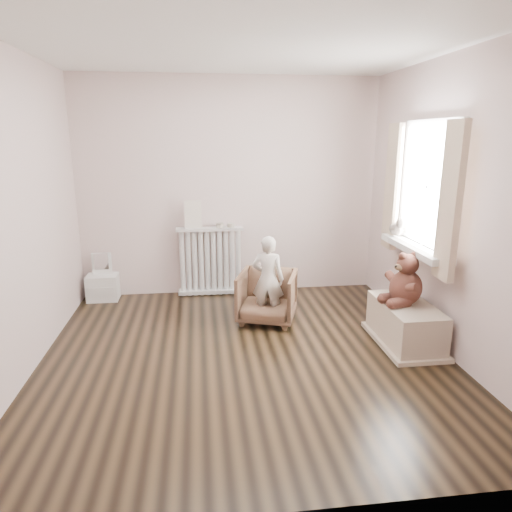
{
  "coord_description": "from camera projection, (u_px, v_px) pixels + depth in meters",
  "views": [
    {
      "loc": [
        -0.38,
        -3.73,
        1.91
      ],
      "look_at": [
        0.15,
        0.45,
        0.8
      ],
      "focal_mm": 32.0,
      "sensor_mm": 36.0,
      "label": 1
    }
  ],
  "objects": [
    {
      "name": "back_wall",
      "position": [
        230.0,
        188.0,
        5.51
      ],
      "size": [
        3.6,
        0.02,
        2.6
      ],
      "primitive_type": "cube",
      "color": "beige",
      "rests_on": "ground"
    },
    {
      "name": "ceiling",
      "position": [
        244.0,
        42.0,
        3.45
      ],
      "size": [
        3.6,
        3.6,
        0.01
      ],
      "primitive_type": "cube",
      "color": "white",
      "rests_on": "ground"
    },
    {
      "name": "armchair",
      "position": [
        267.0,
        297.0,
        4.81
      ],
      "size": [
        0.74,
        0.75,
        0.54
      ],
      "primitive_type": "imported",
      "rotation": [
        0.0,
        0.0,
        -0.32
      ],
      "color": "brown",
      "rests_on": "floor"
    },
    {
      "name": "radiator",
      "position": [
        211.0,
        264.0,
        5.59
      ],
      "size": [
        0.8,
        0.15,
        0.85
      ],
      "primitive_type": "cube",
      "color": "silver",
      "rests_on": "floor"
    },
    {
      "name": "curtain_left",
      "position": [
        450.0,
        202.0,
        3.7
      ],
      "size": [
        0.06,
        0.26,
        1.3
      ],
      "primitive_type": "cube",
      "color": "beige",
      "rests_on": "right_wall"
    },
    {
      "name": "paper_doll",
      "position": [
        193.0,
        214.0,
        5.41
      ],
      "size": [
        0.2,
        0.02,
        0.33
      ],
      "primitive_type": "cube",
      "color": "beige",
      "rests_on": "radiator"
    },
    {
      "name": "front_wall",
      "position": [
        286.0,
        276.0,
        2.05
      ],
      "size": [
        3.6,
        0.02,
        2.6
      ],
      "primitive_type": "cube",
      "color": "beige",
      "rests_on": "ground"
    },
    {
      "name": "toy_vanity",
      "position": [
        102.0,
        278.0,
        5.43
      ],
      "size": [
        0.36,
        0.26,
        0.57
      ],
      "primitive_type": "cube",
      "color": "silver",
      "rests_on": "floor"
    },
    {
      "name": "curtain_right",
      "position": [
        392.0,
        187.0,
        4.79
      ],
      "size": [
        0.06,
        0.26,
        1.3
      ],
      "primitive_type": "cube",
      "color": "beige",
      "rests_on": "right_wall"
    },
    {
      "name": "window",
      "position": [
        429.0,
        187.0,
        4.24
      ],
      "size": [
        0.03,
        0.9,
        1.1
      ],
      "primitive_type": "cube",
      "color": "white",
      "rests_on": "right_wall"
    },
    {
      "name": "floor",
      "position": [
        246.0,
        355.0,
        4.11
      ],
      "size": [
        3.6,
        3.6,
        0.01
      ],
      "primitive_type": "cube",
      "color": "black",
      "rests_on": "ground"
    },
    {
      "name": "child",
      "position": [
        268.0,
        279.0,
        4.71
      ],
      "size": [
        0.39,
        0.31,
        0.92
      ],
      "primitive_type": "imported",
      "rotation": [
        0.0,
        0.0,
        2.82
      ],
      "color": "silver",
      "rests_on": "armchair"
    },
    {
      "name": "tin_b",
      "position": [
        231.0,
        225.0,
        5.5
      ],
      "size": [
        0.09,
        0.09,
        0.05
      ],
      "primitive_type": "cylinder",
      "color": "#A59E8C",
      "rests_on": "radiator"
    },
    {
      "name": "window_sill",
      "position": [
        415.0,
        248.0,
        4.38
      ],
      "size": [
        0.22,
        1.1,
        0.06
      ],
      "primitive_type": "cube",
      "color": "silver",
      "rests_on": "right_wall"
    },
    {
      "name": "toy_bench",
      "position": [
        405.0,
        323.0,
        4.3
      ],
      "size": [
        0.44,
        0.84,
        0.4
      ],
      "primitive_type": "cube",
      "color": "#C2B198",
      "rests_on": "floor"
    },
    {
      "name": "teddy_bear",
      "position": [
        407.0,
        275.0,
        4.19
      ],
      "size": [
        0.45,
        0.38,
        0.49
      ],
      "primitive_type": null,
      "rotation": [
        0.0,
        0.0,
        0.2
      ],
      "color": "#3E1E17",
      "rests_on": "toy_bench"
    },
    {
      "name": "left_wall",
      "position": [
        16.0,
        217.0,
        3.56
      ],
      "size": [
        0.02,
        3.6,
        2.6
      ],
      "primitive_type": "cube",
      "color": "beige",
      "rests_on": "ground"
    },
    {
      "name": "plush_cat",
      "position": [
        397.0,
        227.0,
        4.73
      ],
      "size": [
        0.21,
        0.28,
        0.21
      ],
      "primitive_type": null,
      "rotation": [
        0.0,
        0.0,
        -0.26
      ],
      "color": "slate",
      "rests_on": "window_sill"
    },
    {
      "name": "right_wall",
      "position": [
        449.0,
        208.0,
        4.0
      ],
      "size": [
        0.02,
        3.6,
        2.6
      ],
      "primitive_type": "cube",
      "color": "beige",
      "rests_on": "ground"
    },
    {
      "name": "tin_a",
      "position": [
        220.0,
        225.0,
        5.48
      ],
      "size": [
        0.09,
        0.09,
        0.05
      ],
      "primitive_type": "cylinder",
      "color": "#A59E8C",
      "rests_on": "radiator"
    }
  ]
}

